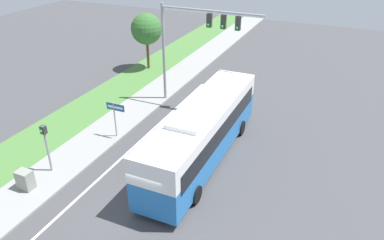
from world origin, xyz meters
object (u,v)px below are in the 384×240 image
Objects in this scene: bus at (203,130)px; pedestrian_signal at (46,141)px; signal_gantry at (194,34)px; utility_cabinet at (25,180)px; street_sign at (115,113)px.

bus is 4.07× the size of pedestrian_signal.
signal_gantry is 13.98m from utility_cabinet.
bus is at bearing 41.54° from utility_cabinet.
signal_gantry is (-3.33, 6.37, 3.42)m from bus.
street_sign is (1.20, 4.54, -0.24)m from pedestrian_signal.
bus reaches higher than street_sign.
pedestrian_signal reaches higher than utility_cabinet.
street_sign is 2.37× the size of utility_cabinet.
bus is 11.36× the size of utility_cabinet.
bus is 4.78× the size of street_sign.
bus is at bearing 0.01° from street_sign.
pedestrian_signal is (-3.68, -10.91, -3.36)m from signal_gantry.
utility_cabinet is (-1.25, -6.26, -1.09)m from street_sign.
signal_gantry reaches higher than pedestrian_signal.
signal_gantry reaches higher than bus.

